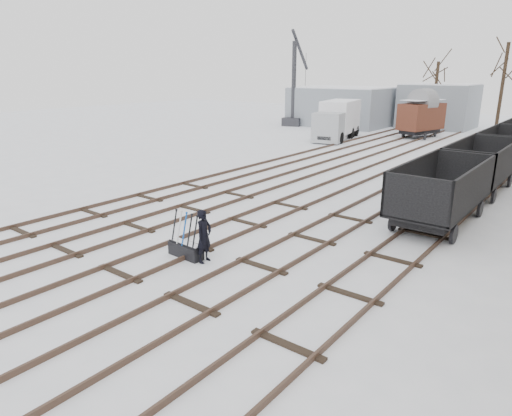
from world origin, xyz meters
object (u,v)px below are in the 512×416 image
at_px(ground_frame, 186,249).
at_px(box_van_wagon, 421,116).
at_px(worker, 204,236).
at_px(lorry, 337,120).
at_px(crane, 295,101).
at_px(panel_van, 339,128).
at_px(freight_wagon_a, 440,201).

xyz_separation_m(ground_frame, box_van_wagon, (-3.40, 32.18, 1.66)).
bearing_deg(ground_frame, worker, 10.47).
bearing_deg(lorry, crane, 131.44).
distance_m(ground_frame, box_van_wagon, 32.40).
bearing_deg(worker, panel_van, 13.33).
height_order(ground_frame, crane, crane).
xyz_separation_m(freight_wagon_a, box_van_wagon, (-8.82, 23.71, 1.01)).
height_order(lorry, panel_van, lorry).
bearing_deg(worker, lorry, 13.46).
relative_size(freight_wagon_a, crane, 0.61).
distance_m(freight_wagon_a, panel_van, 23.78).
bearing_deg(crane, lorry, -51.91).
xyz_separation_m(ground_frame, freight_wagon_a, (5.43, 8.47, 0.65)).
height_order(ground_frame, panel_van, panel_van).
bearing_deg(worker, crane, 22.55).
bearing_deg(box_van_wagon, freight_wagon_a, -54.33).
bearing_deg(box_van_wagon, panel_van, -124.16).
distance_m(lorry, panel_van, 1.06).
bearing_deg(crane, box_van_wagon, -19.20).
bearing_deg(freight_wagon_a, panel_van, 127.41).
bearing_deg(freight_wagon_a, ground_frame, -122.64).
distance_m(box_van_wagon, lorry, 7.75).
relative_size(lorry, panel_van, 1.74).
xyz_separation_m(box_van_wagon, lorry, (-5.44, -5.51, -0.25)).
relative_size(lorry, crane, 0.76).
bearing_deg(panel_van, ground_frame, -89.48).
bearing_deg(freight_wagon_a, lorry, 128.09).
bearing_deg(lorry, box_van_wagon, 33.59).
xyz_separation_m(ground_frame, worker, (0.75, 0.10, 0.57)).
relative_size(ground_frame, crane, 0.15).
bearing_deg(worker, freight_wagon_a, -35.57).
bearing_deg(ground_frame, panel_van, 111.13).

